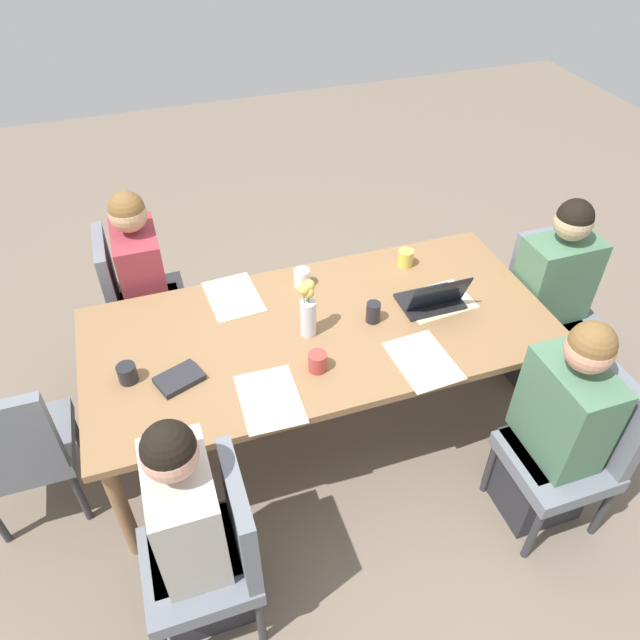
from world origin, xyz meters
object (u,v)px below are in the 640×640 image
Objects in this scene: person_far_right_near at (555,435)px; laptop_head_left_left_far at (433,299)px; dining_table at (320,337)px; chair_near_left_mid at (134,295)px; chair_far_left_near at (215,548)px; coffee_mug_near_left at (127,373)px; chair_head_right_right_mid at (18,448)px; flower_vase at (308,309)px; person_head_left_left_far at (547,303)px; coffee_mug_near_right at (302,278)px; chair_far_right_near at (575,445)px; coffee_mug_centre_left at (373,312)px; chair_head_left_left_far at (548,297)px; person_far_left_near at (192,537)px; book_red_cover at (179,379)px; person_near_left_mid at (147,294)px; coffee_mug_far_left at (406,258)px; coffee_mug_centre_right at (318,362)px.

person_far_right_near is 0.88m from laptop_head_left_left_far.
chair_near_left_mid is at bearing -45.06° from dining_table.
laptop_head_left_left_far is at bearing -147.87° from chair_far_left_near.
coffee_mug_near_left is (1.79, -0.77, 0.24)m from person_far_right_near.
flower_vase reaches higher than chair_head_right_right_mid.
coffee_mug_near_left is at bearing 2.86° from flower_vase.
coffee_mug_near_right is at bearing -14.93° from person_head_left_left_far.
person_head_left_left_far is 2.86m from chair_head_right_right_mid.
chair_far_right_near reaches higher than coffee_mug_centre_left.
coffee_mug_near_left is 1.04m from coffee_mug_near_right.
chair_head_left_left_far is (-2.31, 0.80, 0.00)m from chair_near_left_mid.
chair_far_right_near is 0.96m from laptop_head_left_left_far.
person_far_left_near is 3.73× the size of laptop_head_left_left_far.
chair_far_left_near is 1.07m from chair_head_right_right_mid.
coffee_mug_centre_left is at bearing 5.02° from chair_head_left_left_far.
coffee_mug_centre_left is 1.00m from book_red_cover.
coffee_mug_centre_left is (-0.25, 0.39, 0.00)m from coffee_mug_near_right.
person_near_left_mid reaches higher than dining_table.
chair_far_left_near is 0.75× the size of person_near_left_mid.
laptop_head_left_left_far is (-0.67, 0.01, -0.11)m from flower_vase.
coffee_mug_centre_left is 0.52m from coffee_mug_far_left.
dining_table is 1.14m from chair_far_left_near.
chair_far_left_near reaches higher than coffee_mug_near_right.
laptop_head_left_left_far reaches higher than dining_table.
chair_far_right_near is at bearing 138.83° from flower_vase.
coffee_mug_centre_left is 1.17× the size of coffee_mug_centre_right.
coffee_mug_near_left reaches higher than dining_table.
chair_far_right_near is at bearing 177.05° from person_far_left_near.
person_far_left_near reaches higher than coffee_mug_far_left.
person_near_left_mid is 1.14m from chair_head_right_right_mid.
coffee_mug_near_left is at bearing 1.43° from person_head_left_left_far.
laptop_head_left_left_far is at bearing -161.03° from coffee_mug_centre_right.
chair_far_left_near is at bearing 92.38° from person_near_left_mid.
person_far_right_near is 11.96× the size of coffee_mug_near_right.
chair_near_left_mid is 1.00× the size of chair_head_right_right_mid.
person_near_left_mid is at bearing -20.58° from person_head_left_left_far.
coffee_mug_near_left is 0.81× the size of coffee_mug_centre_left.
chair_near_left_mid is at bearing -21.28° from person_head_left_left_far.
coffee_mug_near_right is (0.59, -0.38, 0.01)m from laptop_head_left_left_far.
chair_head_left_left_far is at bearing -174.98° from coffee_mug_centre_left.
chair_far_left_near is 9.27× the size of coffee_mug_far_left.
person_head_left_left_far is at bearing 179.77° from dining_table.
person_far_right_near is (-1.65, 1.64, 0.00)m from person_near_left_mid.
chair_head_right_right_mid is 10.15× the size of coffee_mug_near_left.
person_near_left_mid is at bearing -90.18° from person_far_left_near.
chair_head_left_left_far is at bearing -173.55° from laptop_head_left_left_far.
chair_head_right_right_mid reaches higher than coffee_mug_far_left.
person_far_left_near is at bearing 28.90° from laptop_head_left_left_far.
chair_far_right_near is 2.88× the size of flower_vase.
coffee_mug_centre_right is 0.63m from book_red_cover.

